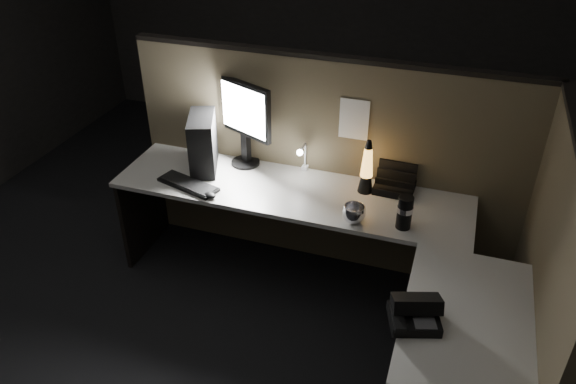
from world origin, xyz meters
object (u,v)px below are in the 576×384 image
(pc_tower, at_px, (203,143))
(monitor, at_px, (244,116))
(keyboard, at_px, (188,184))
(desk_phone, at_px, (414,312))
(lava_lamp, at_px, (367,171))

(pc_tower, xyz_separation_m, monitor, (0.24, 0.15, 0.17))
(pc_tower, relative_size, keyboard, 0.89)
(monitor, height_order, desk_phone, monitor)
(pc_tower, xyz_separation_m, desk_phone, (1.55, -1.00, -0.14))
(pc_tower, distance_m, lava_lamp, 1.10)
(monitor, xyz_separation_m, desk_phone, (1.31, -1.15, -0.30))
(pc_tower, distance_m, keyboard, 0.31)
(keyboard, height_order, lava_lamp, lava_lamp)
(lava_lamp, bearing_deg, keyboard, -164.64)
(pc_tower, bearing_deg, monitor, 11.08)
(monitor, bearing_deg, pc_tower, -124.08)
(monitor, distance_m, desk_phone, 1.77)
(lava_lamp, distance_m, desk_phone, 1.14)
(pc_tower, relative_size, monitor, 0.64)
(monitor, height_order, lava_lamp, monitor)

